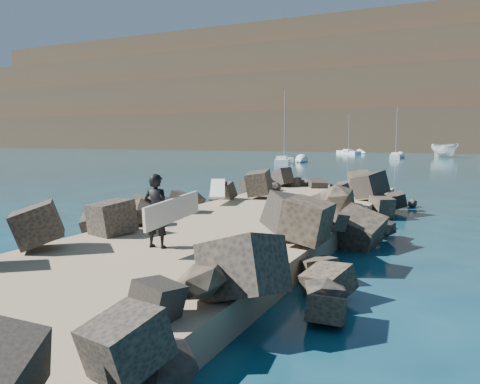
{
  "coord_description": "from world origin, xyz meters",
  "views": [
    {
      "loc": [
        6.1,
        -13.77,
        3.13
      ],
      "look_at": [
        0.0,
        -1.0,
        1.5
      ],
      "focal_mm": 35.0,
      "sensor_mm": 36.0,
      "label": 1
    }
  ],
  "objects_px": {
    "surfboard_resting": "(218,191)",
    "boat_imported": "(445,150)",
    "sailboat_b": "(396,156)",
    "surfer_with_board": "(159,211)"
  },
  "relations": [
    {
      "from": "surfboard_resting",
      "to": "surfer_with_board",
      "type": "height_order",
      "value": "surfer_with_board"
    },
    {
      "from": "surfer_with_board",
      "to": "sailboat_b",
      "type": "xyz_separation_m",
      "value": [
        -3.16,
        66.6,
        -1.12
      ]
    },
    {
      "from": "surfboard_resting",
      "to": "boat_imported",
      "type": "height_order",
      "value": "boat_imported"
    },
    {
      "from": "boat_imported",
      "to": "sailboat_b",
      "type": "xyz_separation_m",
      "value": [
        -6.61,
        -8.62,
        -0.83
      ]
    },
    {
      "from": "surfer_with_board",
      "to": "boat_imported",
      "type": "bearing_deg",
      "value": 87.37
    },
    {
      "from": "surfboard_resting",
      "to": "sailboat_b",
      "type": "distance_m",
      "value": 59.13
    },
    {
      "from": "boat_imported",
      "to": "surfer_with_board",
      "type": "height_order",
      "value": "boat_imported"
    },
    {
      "from": "surfboard_resting",
      "to": "surfer_with_board",
      "type": "distance_m",
      "value": 7.9
    },
    {
      "from": "surfboard_resting",
      "to": "boat_imported",
      "type": "bearing_deg",
      "value": 57.7
    },
    {
      "from": "surfer_with_board",
      "to": "sailboat_b",
      "type": "bearing_deg",
      "value": 92.71
    }
  ]
}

